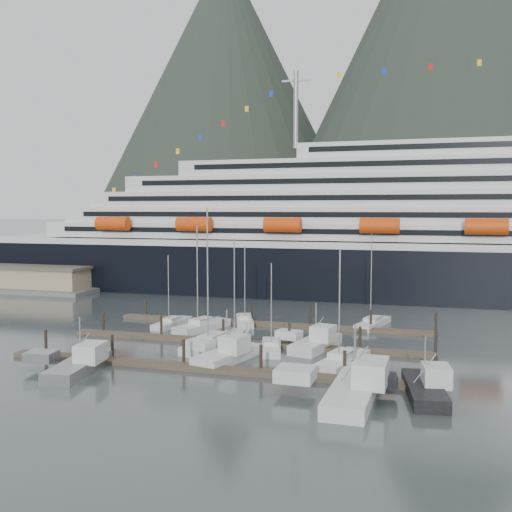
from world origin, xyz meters
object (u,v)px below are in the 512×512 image
object	(u,v)px
warehouse	(11,277)
trawler_c	(353,387)
trawler_a	(79,363)
trawler_e	(315,342)
sailboat_f	(245,321)
trawler_d	(423,387)
sailboat_g	(373,324)
sailboat_c	(271,348)
sailboat_e	(172,323)
sailboat_h	(342,362)
sailboat_d	(236,340)
cruise_ship	(496,237)
trawler_b	(226,354)
sailboat_b	(213,344)
sailboat_a	(202,327)

from	to	relation	value
warehouse	trawler_c	xyz separation A→B (m)	(83.56, -56.55, -1.29)
trawler_a	trawler_e	distance (m)	28.50
sailboat_f	trawler_d	distance (m)	39.41
trawler_c	warehouse	bearing A→B (deg)	56.91
sailboat_g	trawler_e	size ratio (longest dim) A/B	1.38
sailboat_c	sailboat_e	distance (m)	21.43
sailboat_h	sailboat_d	bearing A→B (deg)	78.35
sailboat_c	trawler_e	bearing A→B (deg)	-76.21
cruise_ship	sailboat_h	bearing A→B (deg)	-109.72
warehouse	sailboat_c	size ratio (longest dim) A/B	4.04
sailboat_d	trawler_a	distance (m)	21.38
sailboat_c	sailboat_f	size ratio (longest dim) A/B	0.92
warehouse	trawler_a	distance (m)	77.86
sailboat_c	trawler_d	distance (m)	22.58
sailboat_d	sailboat_h	bearing A→B (deg)	-125.66
warehouse	trawler_b	distance (m)	82.80
sailboat_e	sailboat_d	bearing A→B (deg)	-115.99
sailboat_b	trawler_d	size ratio (longest dim) A/B	1.66
cruise_ship	sailboat_b	world-z (taller)	cruise_ship
sailboat_b	trawler_d	world-z (taller)	sailboat_b
sailboat_b	trawler_b	world-z (taller)	sailboat_b
sailboat_a	sailboat_e	distance (m)	5.62
sailboat_d	trawler_a	bearing A→B (deg)	136.58
trawler_b	trawler_d	bearing A→B (deg)	-93.74
sailboat_b	sailboat_h	bearing A→B (deg)	-94.52
sailboat_b	trawler_e	size ratio (longest dim) A/B	1.75
warehouse	sailboat_b	xyz separation A→B (m)	(63.91, -41.62, -1.78)
cruise_ship	trawler_c	bearing A→B (deg)	-104.88
warehouse	trawler_d	world-z (taller)	trawler_d
sailboat_h	cruise_ship	bearing A→B (deg)	-5.25
sailboat_h	trawler_d	bearing A→B (deg)	-119.67
sailboat_b	trawler_a	world-z (taller)	sailboat_b
sailboat_b	warehouse	bearing A→B (deg)	65.98
trawler_e	trawler_a	bearing A→B (deg)	140.15
warehouse	trawler_b	world-z (taller)	trawler_b
trawler_b	trawler_c	size ratio (longest dim) A/B	0.71
sailboat_b	sailboat_h	distance (m)	17.58
sailboat_a	trawler_b	world-z (taller)	sailboat_a
sailboat_b	sailboat_g	bearing A→B (deg)	-33.64
warehouse	sailboat_g	world-z (taller)	sailboat_g
sailboat_c	sailboat_g	xyz separation A→B (m)	(10.48, 19.21, 0.02)
cruise_ship	sailboat_g	distance (m)	41.93
trawler_e	sailboat_f	bearing A→B (deg)	58.15
warehouse	sailboat_e	size ratio (longest dim) A/B	4.14
sailboat_c	sailboat_d	xyz separation A→B (m)	(-5.61, 2.88, 0.02)
trawler_d	cruise_ship	bearing A→B (deg)	-19.08
sailboat_a	cruise_ship	bearing A→B (deg)	-26.51
trawler_c	trawler_e	world-z (taller)	trawler_c
warehouse	trawler_d	size ratio (longest dim) A/B	4.21
sailboat_g	trawler_a	size ratio (longest dim) A/B	1.17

